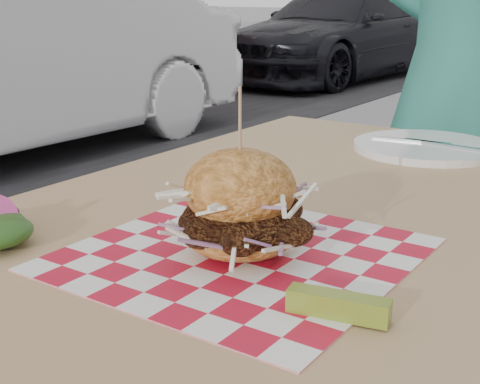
{
  "coord_description": "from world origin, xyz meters",
  "views": [
    {
      "loc": [
        0.15,
        -0.7,
        1.04
      ],
      "look_at": [
        -0.25,
        -0.12,
        0.82
      ],
      "focal_mm": 50.0,
      "sensor_mm": 36.0,
      "label": 1
    }
  ],
  "objects_px": {
    "diner": "(455,79)",
    "car_dark": "(341,33)",
    "patio_table": "(317,261)",
    "sandwich": "(240,209)"
  },
  "relations": [
    {
      "from": "car_dark",
      "to": "sandwich",
      "type": "distance_m",
      "value": 7.84
    },
    {
      "from": "car_dark",
      "to": "patio_table",
      "type": "bearing_deg",
      "value": -58.7
    },
    {
      "from": "patio_table",
      "to": "diner",
      "type": "bearing_deg",
      "value": 97.81
    },
    {
      "from": "sandwich",
      "to": "patio_table",
      "type": "bearing_deg",
      "value": 91.6
    },
    {
      "from": "diner",
      "to": "car_dark",
      "type": "relative_size",
      "value": 0.42
    },
    {
      "from": "diner",
      "to": "car_dark",
      "type": "distance_m",
      "value": 6.66
    },
    {
      "from": "diner",
      "to": "sandwich",
      "type": "distance_m",
      "value": 1.26
    },
    {
      "from": "car_dark",
      "to": "patio_table",
      "type": "distance_m",
      "value": 7.65
    },
    {
      "from": "patio_table",
      "to": "sandwich",
      "type": "height_order",
      "value": "sandwich"
    },
    {
      "from": "diner",
      "to": "sandwich",
      "type": "bearing_deg",
      "value": 121.66
    }
  ]
}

